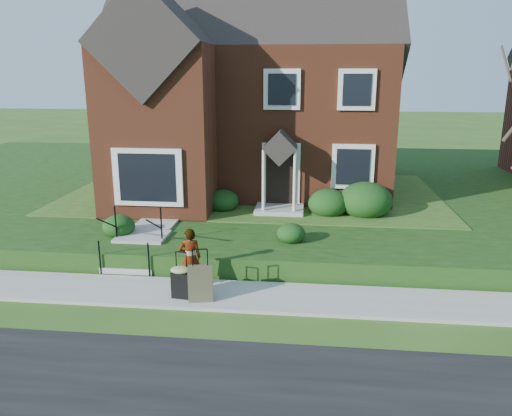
# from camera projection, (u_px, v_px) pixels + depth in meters

# --- Properties ---
(ground) EXTENTS (120.00, 120.00, 0.00)m
(ground) POSITION_uv_depth(u_px,v_px,m) (214.00, 296.00, 11.83)
(ground) COLOR #2D5119
(ground) RESTS_ON ground
(sidewalk) EXTENTS (60.00, 1.60, 0.08)m
(sidewalk) POSITION_uv_depth(u_px,v_px,m) (214.00, 295.00, 11.82)
(sidewalk) COLOR #9E9B93
(sidewalk) RESTS_ON ground
(terrace) EXTENTS (44.00, 20.00, 0.60)m
(terrace) POSITION_uv_depth(u_px,v_px,m) (351.00, 187.00, 21.80)
(terrace) COLOR #18390F
(terrace) RESTS_ON ground
(walkway) EXTENTS (1.20, 6.00, 0.06)m
(walkway) POSITION_uv_depth(u_px,v_px,m) (169.00, 211.00, 16.73)
(walkway) COLOR #9E9B93
(walkway) RESTS_ON terrace
(main_house) EXTENTS (10.40, 10.20, 9.40)m
(main_house) POSITION_uv_depth(u_px,v_px,m) (252.00, 69.00, 19.69)
(main_house) COLOR brown
(main_house) RESTS_ON terrace
(front_steps) EXTENTS (1.40, 2.02, 1.50)m
(front_steps) POSITION_uv_depth(u_px,v_px,m) (137.00, 247.00, 13.74)
(front_steps) COLOR #9E9B93
(front_steps) RESTS_ON ground
(foundation_shrubs) EXTENTS (9.55, 4.26, 1.21)m
(foundation_shrubs) POSITION_uv_depth(u_px,v_px,m) (288.00, 201.00, 16.23)
(foundation_shrubs) COLOR #153710
(foundation_shrubs) RESTS_ON terrace
(woman) EXTENTS (0.62, 0.50, 1.48)m
(woman) POSITION_uv_depth(u_px,v_px,m) (190.00, 258.00, 12.00)
(woman) COLOR #999999
(woman) RESTS_ON sidewalk
(suitcase_black) EXTENTS (0.50, 0.43, 1.10)m
(suitcase_black) POSITION_uv_depth(u_px,v_px,m) (181.00, 280.00, 11.49)
(suitcase_black) COLOR black
(suitcase_black) RESTS_ON sidewalk
(suitcase_olive) EXTENTS (0.61, 0.41, 1.21)m
(suitcase_olive) POSITION_uv_depth(u_px,v_px,m) (201.00, 283.00, 11.37)
(suitcase_olive) COLOR #4E4B34
(suitcase_olive) RESTS_ON sidewalk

